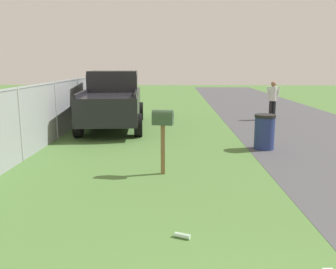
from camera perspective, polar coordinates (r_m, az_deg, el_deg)
mailbox at (r=7.67m, az=-0.82°, el=1.75°), size 0.27×0.47×1.40m
pickup_truck at (r=13.83m, az=-8.64°, el=5.77°), size 5.58×2.54×2.09m
trash_bin at (r=10.42m, az=14.95°, el=0.42°), size 0.58×0.58×0.98m
pedestrian at (r=16.08m, az=16.19°, el=5.58°), size 0.30×0.57×1.63m
fence_section at (r=11.92m, az=-17.26°, el=3.95°), size 16.21×0.07×1.81m
litter_bottle_by_mailbox at (r=5.14m, az=2.28°, el=-15.64°), size 0.15×0.23×0.07m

